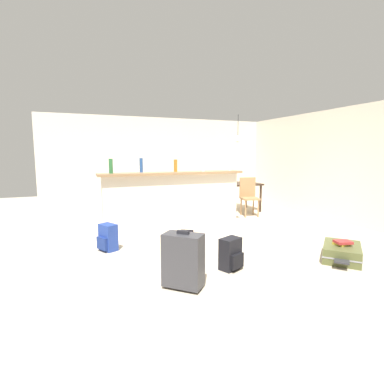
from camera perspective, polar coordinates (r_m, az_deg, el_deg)
ground_plane at (r=5.82m, az=3.57°, el=-7.87°), size 13.00×13.00×0.05m
wall_back at (r=8.48m, az=-5.23°, el=5.68°), size 6.60×0.10×2.50m
wall_right at (r=7.66m, az=23.81°, el=4.88°), size 0.10×6.00×2.50m
partition_half_wall at (r=5.99m, az=-3.54°, el=-1.81°), size 2.80×0.20×1.10m
bar_countertop at (r=5.93m, az=-3.59°, el=3.67°), size 2.96×0.40×0.05m
bottle_green at (r=5.65m, az=-15.46°, el=4.86°), size 0.07×0.07×0.27m
bottle_blue at (r=5.85m, az=-9.82°, el=5.13°), size 0.07×0.07×0.28m
bottle_amber at (r=5.94m, az=-3.21°, el=5.12°), size 0.07×0.07×0.25m
bottle_clear at (r=6.07m, az=2.23°, el=5.38°), size 0.06×0.06×0.29m
bottle_white at (r=6.47m, az=7.36°, el=5.50°), size 0.07×0.07×0.30m
dining_table at (r=7.80m, az=8.82°, el=1.02°), size 1.10×0.80×0.74m
dining_chair_near_partition at (r=7.32m, az=10.93°, el=-0.49°), size 0.47×0.47×0.93m
pendant_lamp at (r=7.79m, az=8.87°, el=10.31°), size 0.34×0.34×0.71m
suitcase_flat_olive at (r=4.81m, az=27.03°, el=-10.37°), size 0.84×0.83×0.22m
backpack_black at (r=3.98m, az=7.52°, el=-11.88°), size 0.33×0.31×0.42m
backpack_blue at (r=4.85m, az=-16.01°, el=-8.54°), size 0.32×0.33×0.42m
duffel_bag_red at (r=4.65m, az=-0.94°, el=-9.58°), size 0.57×0.51×0.34m
suitcase_upright_charcoal at (r=3.39m, az=-1.73°, el=-13.02°), size 0.48×0.48×0.67m
book_stack at (r=4.77m, az=27.16°, el=-8.73°), size 0.27×0.23×0.07m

